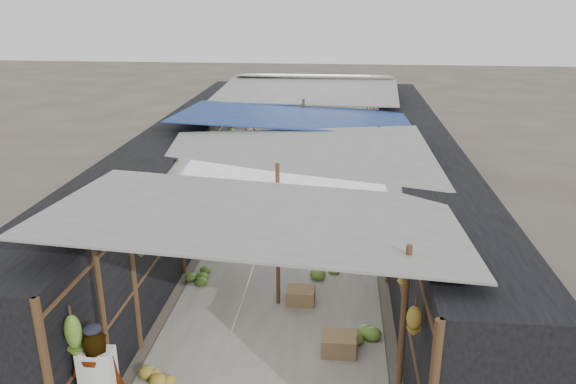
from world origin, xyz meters
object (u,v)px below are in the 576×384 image
(crate_near, at_px, (338,344))
(black_basin, at_px, (362,165))
(vendor_seated, at_px, (363,230))
(shopper_blue, at_px, (272,159))

(crate_near, distance_m, black_basin, 9.86)
(vendor_seated, bearing_deg, crate_near, -40.40)
(black_basin, xyz_separation_m, shopper_blue, (-2.64, -1.84, 0.65))
(black_basin, relative_size, vendor_seated, 0.80)
(crate_near, bearing_deg, shopper_blue, 104.06)
(crate_near, height_order, shopper_blue, shopper_blue)
(shopper_blue, distance_m, vendor_seated, 4.81)
(crate_near, height_order, vendor_seated, vendor_seated)
(black_basin, height_order, shopper_blue, shopper_blue)
(black_basin, bearing_deg, vendor_seated, -91.47)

